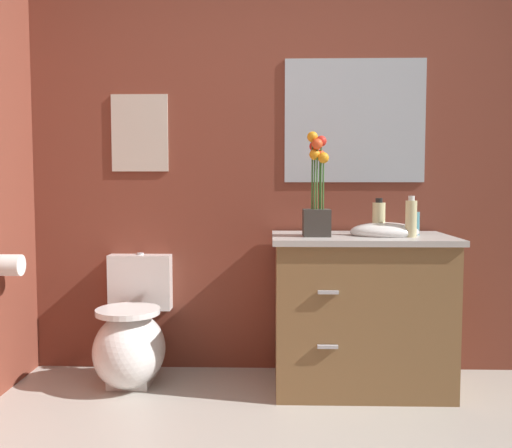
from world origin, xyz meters
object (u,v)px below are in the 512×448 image
hand_wash_bottle (411,218)px  wall_poster (140,133)px  wall_mirror (355,121)px  vanity_cabinet (361,310)px  toilet (131,340)px  lotion_bottle (379,218)px  flower_vase (317,199)px  soap_bottle (413,222)px  toilet_paper_roll (11,265)px

hand_wash_bottle → wall_poster: wall_poster is taller
wall_poster → wall_mirror: wall_mirror is taller
wall_poster → vanity_cabinet: bearing=-13.3°
toilet → wall_poster: 1.17m
toilet → lotion_bottle: (1.33, -0.03, 0.67)m
flower_vase → soap_bottle: bearing=10.0°
wall_poster → wall_mirror: (1.24, 0.00, 0.07)m
hand_wash_bottle → flower_vase: bearing=175.6°
toilet → wall_poster: (0.00, 0.27, 1.14)m
hand_wash_bottle → toilet_paper_roll: bearing=-177.6°
toilet → wall_poster: size_ratio=1.56×
hand_wash_bottle → toilet_paper_roll: 2.05m
flower_vase → wall_mirror: bearing=54.9°
wall_mirror → toilet_paper_roll: wall_mirror is taller
wall_mirror → soap_bottle: bearing=-41.5°
vanity_cabinet → soap_bottle: bearing=9.2°
vanity_cabinet → soap_bottle: vanity_cabinet is taller
toilet → soap_bottle: soap_bottle is taller
soap_bottle → wall_poster: wall_poster is taller
lotion_bottle → wall_mirror: (-0.09, 0.29, 0.54)m
soap_bottle → wall_mirror: wall_mirror is taller
flower_vase → lotion_bottle: 0.35m
vanity_cabinet → hand_wash_bottle: size_ratio=4.75×
wall_poster → toilet_paper_roll: size_ratio=4.01×
toilet → toilet_paper_roll: (-0.56, -0.20, 0.44)m
wall_mirror → toilet_paper_roll: 2.01m
vanity_cabinet → wall_mirror: 1.07m
lotion_bottle → wall_poster: bearing=167.6°
wall_mirror → lotion_bottle: bearing=-73.0°
hand_wash_bottle → wall_poster: bearing=165.6°
flower_vase → toilet: bearing=175.8°
vanity_cabinet → flower_vase: bearing=-169.1°
vanity_cabinet → toilet_paper_roll: (-1.80, -0.17, 0.26)m
toilet_paper_roll → vanity_cabinet: bearing=5.4°
soap_bottle → lotion_bottle: bearing=-167.2°
vanity_cabinet → toilet_paper_roll: 1.83m
flower_vase → soap_bottle: size_ratio=3.68×
flower_vase → soap_bottle: flower_vase is taller
soap_bottle → lotion_bottle: 0.20m
vanity_cabinet → wall_poster: (-1.24, 0.29, 0.96)m
vanity_cabinet → wall_poster: wall_poster is taller
hand_wash_bottle → wall_poster: (-1.47, 0.38, 0.47)m
toilet → wall_mirror: size_ratio=0.86×
lotion_bottle → toilet_paper_roll: size_ratio=1.79×
flower_vase → hand_wash_bottle: flower_vase is taller
hand_wash_bottle → toilet_paper_roll: hand_wash_bottle is taller
toilet_paper_roll → hand_wash_bottle: bearing=2.4°
toilet → soap_bottle: bearing=0.7°
flower_vase → lotion_bottle: flower_vase is taller
vanity_cabinet → wall_mirror: size_ratio=1.25×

